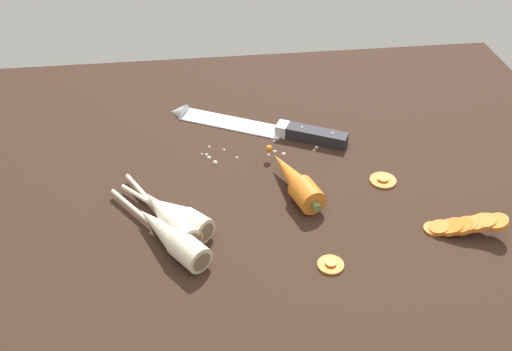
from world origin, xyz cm
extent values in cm
cube|color=#332116|center=(0.00, 0.00, -2.00)|extent=(120.00, 90.00, 4.00)
cube|color=silver|center=(-2.32, 16.49, 0.25)|extent=(19.78, 13.12, 0.50)
cone|color=silver|center=(-12.26, 21.65, 0.25)|extent=(4.49, 4.90, 3.96)
cube|color=silver|center=(6.56, 11.88, 1.10)|extent=(3.13, 3.53, 2.20)
cube|color=#232328|center=(12.32, 8.88, 1.10)|extent=(11.05, 7.55, 2.20)
sphere|color=silver|center=(9.84, 10.17, 2.20)|extent=(0.50, 0.50, 0.50)
sphere|color=silver|center=(14.81, 7.59, 2.20)|extent=(0.50, 0.50, 0.50)
cylinder|color=orange|center=(7.10, -8.66, 2.10)|extent=(5.44, 5.89, 4.20)
cone|color=orange|center=(5.40, -3.07, 2.10)|extent=(7.23, 12.35, 3.99)
sphere|color=orange|center=(3.07, 4.54, 2.10)|extent=(1.20, 1.20, 1.20)
cylinder|color=#5B7F3D|center=(7.99, -11.57, 2.10)|extent=(1.44, 1.31, 1.20)
cylinder|color=beige|center=(-12.22, -14.70, 2.00)|extent=(5.80, 6.09, 4.00)
cone|color=beige|center=(-15.40, -8.91, 2.00)|extent=(7.41, 9.24, 3.80)
cylinder|color=beige|center=(-18.67, -2.99, 1.10)|extent=(5.02, 8.35, 0.70)
cylinder|color=#7A6647|center=(-11.07, -16.78, 2.00)|extent=(2.60, 1.61, 2.80)
cylinder|color=beige|center=(-10.31, -13.52, 2.00)|extent=(5.86, 5.87, 4.00)
cone|color=beige|center=(-14.41, -9.17, 2.00)|extent=(8.01, 8.17, 3.80)
cylinder|color=beige|center=(-18.60, -4.72, 1.10)|extent=(6.18, 6.50, 0.70)
cylinder|color=#7A6647|center=(-8.84, -15.09, 2.00)|extent=(2.24, 2.14, 2.80)
cylinder|color=beige|center=(-11.31, -18.82, 2.00)|extent=(6.33, 6.61, 4.00)
cone|color=beige|center=(-15.60, -12.90, 2.00)|extent=(8.57, 9.80, 3.80)
cylinder|color=beige|center=(-20.00, -6.84, 1.10)|extent=(6.51, 8.60, 0.70)
cylinder|color=#7A6647|center=(-9.76, -20.95, 2.00)|extent=(2.44, 1.89, 2.80)
cylinder|color=orange|center=(24.84, -16.53, 0.35)|extent=(3.04, 3.04, 0.70)
cylinder|color=orange|center=(25.52, -16.86, 0.60)|extent=(3.09, 3.00, 1.65)
cylinder|color=orange|center=(26.77, -17.23, 0.84)|extent=(3.33, 3.23, 1.88)
cylinder|color=orange|center=(27.37, -17.34, 1.08)|extent=(3.37, 3.28, 2.16)
cylinder|color=orange|center=(28.51, -17.69, 1.33)|extent=(3.37, 3.29, 2.27)
cylinder|color=orange|center=(29.16, -17.71, 1.57)|extent=(3.29, 3.20, 1.86)
cylinder|color=orange|center=(30.32, -17.93, 1.82)|extent=(3.20, 3.11, 1.68)
cylinder|color=orange|center=(31.28, -17.93, 2.06)|extent=(3.40, 3.31, 2.07)
cylinder|color=orange|center=(31.73, -18.14, 2.31)|extent=(3.19, 3.09, 1.81)
cylinder|color=orange|center=(33.12, -18.71, 2.55)|extent=(3.48, 3.39, 2.07)
cylinder|color=orange|center=(7.99, -21.91, 0.35)|extent=(3.73, 3.73, 0.70)
cylinder|color=orange|center=(7.99, -21.91, 0.62)|extent=(1.57, 1.57, 0.16)
cylinder|color=orange|center=(20.77, -4.15, 0.35)|extent=(4.37, 4.37, 0.70)
cylinder|color=orange|center=(20.77, -4.15, 0.62)|extent=(1.84, 1.84, 0.16)
sphere|color=beige|center=(-7.22, 5.89, 0.40)|extent=(0.79, 0.79, 0.79)
sphere|color=beige|center=(-4.44, 8.03, 0.24)|extent=(0.48, 0.48, 0.48)
sphere|color=beige|center=(4.77, 9.68, 0.29)|extent=(0.59, 0.59, 0.59)
sphere|color=beige|center=(-8.39, 7.22, 0.22)|extent=(0.43, 0.43, 0.43)
sphere|color=beige|center=(-6.26, 4.36, 0.43)|extent=(0.87, 0.87, 0.87)
sphere|color=beige|center=(5.80, 5.45, 0.37)|extent=(0.74, 0.74, 0.74)
sphere|color=beige|center=(11.93, 6.80, 0.32)|extent=(0.64, 0.64, 0.64)
sphere|color=beige|center=(-7.62, 6.91, 0.29)|extent=(0.58, 0.58, 0.58)
sphere|color=beige|center=(4.36, 6.39, 0.33)|extent=(0.66, 0.66, 0.66)
sphere|color=beige|center=(6.32, 12.49, 0.36)|extent=(0.71, 0.71, 0.71)
sphere|color=beige|center=(-6.99, 9.29, 0.26)|extent=(0.51, 0.51, 0.51)
sphere|color=beige|center=(-2.44, 5.40, 0.25)|extent=(0.50, 0.50, 0.50)
sphere|color=beige|center=(11.31, 5.99, 0.25)|extent=(0.50, 0.50, 0.50)
sphere|color=beige|center=(3.14, 5.45, 0.30)|extent=(0.59, 0.59, 0.59)
sphere|color=beige|center=(13.48, 8.40, 0.41)|extent=(0.82, 0.82, 0.82)
camera|label=1|loc=(-9.47, -78.89, 60.27)|focal=42.04mm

